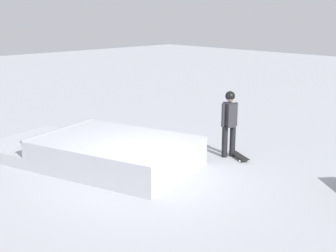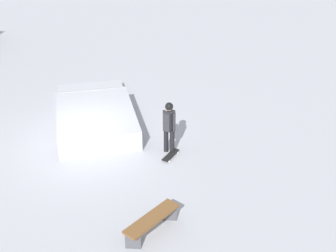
% 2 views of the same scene
% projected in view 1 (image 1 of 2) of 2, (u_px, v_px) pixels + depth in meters
% --- Properties ---
extents(ground_plane, '(60.00, 60.00, 0.00)m').
position_uv_depth(ground_plane, '(144.00, 181.00, 10.17)').
color(ground_plane, '#A8AAB2').
extents(skate_ramp, '(5.91, 4.00, 0.74)m').
position_uv_depth(skate_ramp, '(101.00, 152.00, 11.22)').
color(skate_ramp, '#B0B3BB').
rests_on(skate_ramp, ground).
extents(skater, '(0.44, 0.40, 1.73)m').
position_uv_depth(skater, '(229.00, 119.00, 11.62)').
color(skater, black).
rests_on(skater, ground).
extents(skateboard, '(0.81, 0.53, 0.09)m').
position_uv_depth(skateboard, '(239.00, 156.00, 11.68)').
color(skateboard, black).
rests_on(skateboard, ground).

